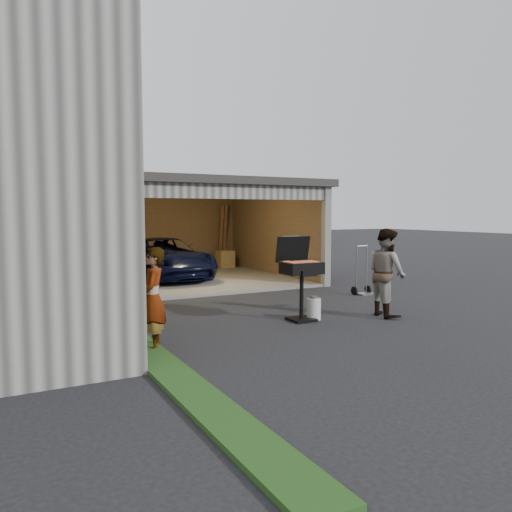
# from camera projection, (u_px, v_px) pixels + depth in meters

# --- Properties ---
(ground) EXTENTS (80.00, 80.00, 0.00)m
(ground) POSITION_uv_depth(u_px,v_px,m) (264.00, 328.00, 8.69)
(ground) COLOR black
(ground) RESTS_ON ground
(groundcover_strip) EXTENTS (0.50, 8.00, 0.06)m
(groundcover_strip) POSITION_uv_depth(u_px,v_px,m) (155.00, 359.00, 6.75)
(groundcover_strip) COLOR #193814
(groundcover_strip) RESTS_ON ground
(garage) EXTENTS (6.80, 6.30, 2.90)m
(garage) POSITION_uv_depth(u_px,v_px,m) (176.00, 217.00, 14.85)
(garage) COLOR #605E59
(garage) RESTS_ON ground
(minivan) EXTENTS (2.21, 4.40, 1.20)m
(minivan) POSITION_uv_depth(u_px,v_px,m) (164.00, 260.00, 14.88)
(minivan) COLOR black
(minivan) RESTS_ON ground
(woman) EXTENTS (0.54, 0.65, 1.51)m
(woman) POSITION_uv_depth(u_px,v_px,m) (153.00, 299.00, 7.26)
(woman) COLOR #A9B4D5
(woman) RESTS_ON ground
(man) EXTENTS (0.79, 0.93, 1.71)m
(man) POSITION_uv_depth(u_px,v_px,m) (386.00, 272.00, 9.66)
(man) COLOR #3D1D18
(man) RESTS_ON ground
(bbq_grill) EXTENTS (0.70, 0.62, 1.57)m
(bbq_grill) POSITION_uv_depth(u_px,v_px,m) (301.00, 271.00, 9.24)
(bbq_grill) COLOR black
(bbq_grill) RESTS_ON ground
(propane_tank) EXTENTS (0.30, 0.30, 0.40)m
(propane_tank) POSITION_uv_depth(u_px,v_px,m) (314.00, 309.00, 9.39)
(propane_tank) COLOR silver
(propane_tank) RESTS_ON ground
(plywood_panel) EXTENTS (0.23, 0.83, 0.92)m
(plywood_panel) POSITION_uv_depth(u_px,v_px,m) (115.00, 304.00, 8.45)
(plywood_panel) COLOR brown
(plywood_panel) RESTS_ON ground
(hand_truck) EXTENTS (0.51, 0.40, 1.22)m
(hand_truck) POSITION_uv_depth(u_px,v_px,m) (363.00, 285.00, 12.26)
(hand_truck) COLOR gray
(hand_truck) RESTS_ON ground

